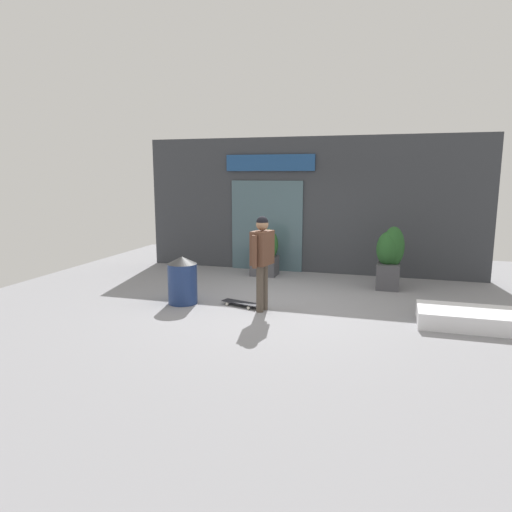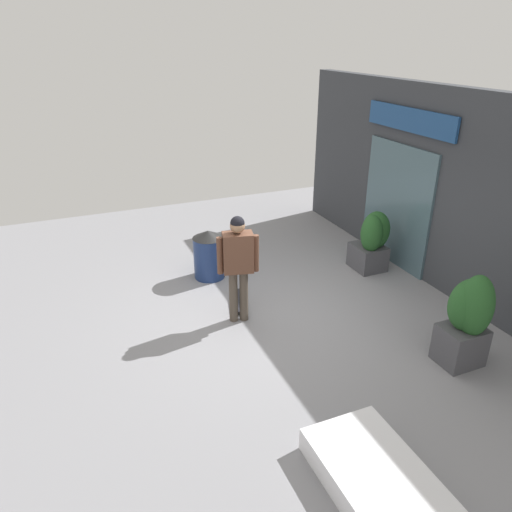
% 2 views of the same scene
% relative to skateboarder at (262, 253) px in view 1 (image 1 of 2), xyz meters
% --- Properties ---
extents(ground_plane, '(12.00, 12.00, 0.00)m').
position_rel_skateboarder_xyz_m(ground_plane, '(0.15, 0.53, -1.04)').
color(ground_plane, gray).
extents(building_facade, '(8.37, 0.31, 3.31)m').
position_rel_skateboarder_xyz_m(building_facade, '(0.11, 3.63, 0.60)').
color(building_facade, '#383A3F').
rests_on(building_facade, ground_plane).
extents(skateboarder, '(0.35, 0.60, 1.70)m').
position_rel_skateboarder_xyz_m(skateboarder, '(0.00, 0.00, 0.00)').
color(skateboarder, '#4C4238').
rests_on(skateboarder, ground_plane).
extents(skateboard, '(0.78, 0.40, 0.08)m').
position_rel_skateboarder_xyz_m(skateboard, '(-0.46, 0.16, -0.98)').
color(skateboard, black).
rests_on(skateboard, ground_plane).
extents(planter_box_left, '(0.58, 0.62, 1.33)m').
position_rel_skateboarder_xyz_m(planter_box_left, '(2.14, 2.37, -0.34)').
color(planter_box_left, '#47474C').
rests_on(planter_box_left, ground_plane).
extents(planter_box_right, '(0.65, 0.62, 1.13)m').
position_rel_skateboarder_xyz_m(planter_box_right, '(-0.71, 2.89, -0.46)').
color(planter_box_right, '#47474C').
rests_on(planter_box_right, ground_plane).
extents(trash_bin, '(0.56, 0.56, 0.90)m').
position_rel_skateboarder_xyz_m(trash_bin, '(-1.57, 0.03, -0.59)').
color(trash_bin, navy).
rests_on(trash_bin, ground_plane).
extents(snow_ledge, '(1.89, 0.90, 0.27)m').
position_rel_skateboarder_xyz_m(snow_ledge, '(3.58, 0.12, -0.91)').
color(snow_ledge, white).
rests_on(snow_ledge, ground_plane).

